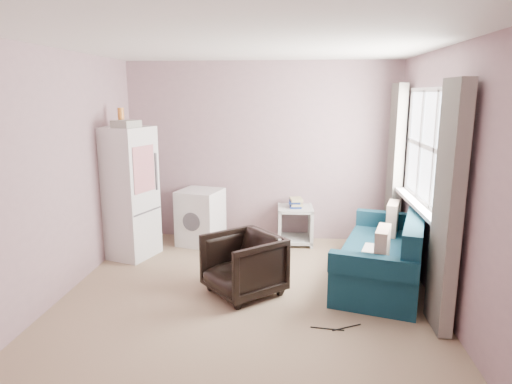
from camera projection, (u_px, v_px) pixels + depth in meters
The scene contains 8 objects.
room at pixel (247, 179), 4.39m from camera, with size 3.84×4.24×2.54m.
armchair at pixel (243, 262), 4.73m from camera, with size 0.68×0.64×0.70m, color black.
fridge at pixel (128, 192), 5.76m from camera, with size 0.73×0.72×1.89m.
washing_machine at pixel (201, 216), 6.32m from camera, with size 0.66×0.66×0.76m.
side_table at pixel (295, 222), 6.34m from camera, with size 0.50×0.50×0.65m.
sofa at pixel (387, 256), 5.04m from camera, with size 1.31×1.99×0.82m.
window_dressing at pixel (416, 183), 4.94m from camera, with size 0.17×2.62×2.18m.
floor_cables at pixel (337, 328), 4.08m from camera, with size 0.46×0.15×0.01m.
Camera 1 is at (0.48, -4.28, 2.07)m, focal length 32.00 mm.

